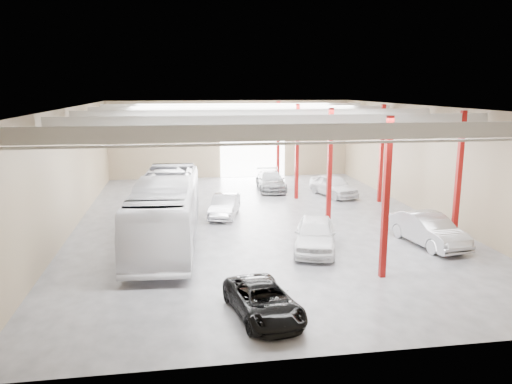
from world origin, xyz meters
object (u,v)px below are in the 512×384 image
object	(u,v)px
black_sedan	(263,301)
car_right_far	(333,185)
car_row_c	(271,181)
car_row_b	(225,206)
car_right_near	(428,229)
coach_bus	(166,210)
car_row_a	(315,234)

from	to	relation	value
black_sedan	car_right_far	bearing A→B (deg)	55.38
black_sedan	car_row_c	world-z (taller)	car_row_c
car_row_b	car_right_near	distance (m)	12.53
car_right_far	car_right_near	bearing A→B (deg)	-99.59
coach_bus	car_row_c	xyz separation A→B (m)	(8.06, 12.85, -1.04)
coach_bus	car_right_near	distance (m)	13.83
car_row_a	car_row_b	bearing A→B (deg)	134.15
coach_bus	car_right_near	xyz separation A→B (m)	(13.55, -2.59, -0.96)
black_sedan	car_row_b	size ratio (longest dim) A/B	1.03
car_right_near	car_right_far	bearing A→B (deg)	86.43
black_sedan	car_right_far	world-z (taller)	car_right_far
black_sedan	car_row_b	xyz separation A→B (m)	(0.00, 14.50, 0.09)
car_row_a	car_row_c	bearing A→B (deg)	104.47
car_row_b	coach_bus	bearing A→B (deg)	-110.76
black_sedan	car_row_a	xyz separation A→B (m)	(3.89, 7.00, 0.24)
car_right_near	car_right_far	size ratio (longest dim) A/B	1.06
car_row_b	car_right_near	xyz separation A→B (m)	(10.00, -7.55, 0.13)
car_row_a	car_right_far	xyz separation A→B (m)	(4.92, 12.46, -0.04)
coach_bus	car_row_c	bearing A→B (deg)	61.84
coach_bus	car_row_b	xyz separation A→B (m)	(3.56, 4.96, -1.09)
car_row_c	car_right_near	distance (m)	16.39
black_sedan	car_row_a	distance (m)	8.01
car_row_a	car_row_c	size ratio (longest dim) A/B	0.96
car_row_a	car_row_b	size ratio (longest dim) A/B	1.18
car_right_near	car_row_a	bearing A→B (deg)	170.54
car_row_b	car_row_c	world-z (taller)	car_row_c
coach_bus	car_row_a	xyz separation A→B (m)	(7.45, -2.54, -0.94)
coach_bus	black_sedan	size ratio (longest dim) A/B	2.94
car_row_a	car_row_b	xyz separation A→B (m)	(-3.89, 7.50, -0.15)
car_row_a	car_row_b	distance (m)	8.45
coach_bus	car_row_c	size ratio (longest dim) A/B	2.48
car_right_near	coach_bus	bearing A→B (deg)	160.22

